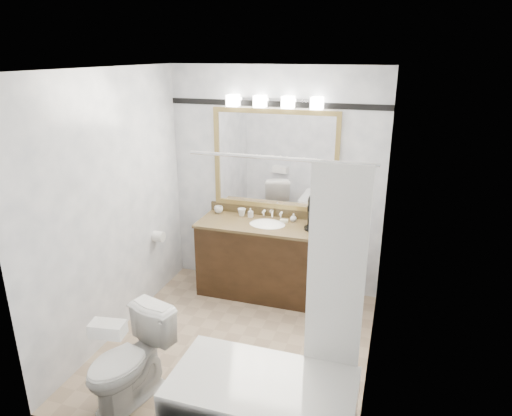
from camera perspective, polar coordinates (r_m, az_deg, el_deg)
name	(u,v)px	position (r m, az deg, el deg)	size (l,w,h in m)	color
room	(235,221)	(3.90, -2.69, -1.64)	(2.42, 2.62, 2.52)	tan
vanity	(267,258)	(5.11, 1.40, -6.28)	(1.53, 0.58, 0.97)	black
mirror	(275,160)	(5.01, 2.35, 6.00)	(1.40, 0.04, 1.10)	#A28749
vanity_light_bar	(274,101)	(4.85, 2.28, 13.17)	(1.02, 0.14, 0.12)	silver
accent_stripe	(276,104)	(4.92, 2.48, 12.86)	(2.40, 0.01, 0.06)	black
bathtub	(266,399)	(3.52, 1.28, -22.75)	(1.30, 0.75, 1.96)	white
tp_roll	(159,236)	(5.13, -12.06, -3.50)	(0.12, 0.12, 0.11)	white
toilet	(129,361)	(3.84, -15.62, -17.93)	(0.41, 0.71, 0.73)	white
tissue_box	(108,329)	(3.47, -18.05, -14.19)	(0.24, 0.13, 0.10)	white
coffee_maker	(315,210)	(4.82, 7.43, -0.26)	(0.20, 0.25, 0.38)	black
cup_left	(219,209)	(5.30, -4.70, -0.19)	(0.10, 0.10, 0.08)	white
cup_right	(242,212)	(5.18, -1.80, -0.53)	(0.09, 0.09, 0.09)	white
soap_bottle_a	(251,213)	(5.14, -0.68, -0.59)	(0.05, 0.05, 0.10)	white
soap_bottle_b	(293,217)	(5.03, 4.70, -1.19)	(0.07, 0.07, 0.09)	white
soap_bar	(284,221)	(5.02, 3.51, -1.60)	(0.09, 0.05, 0.03)	beige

